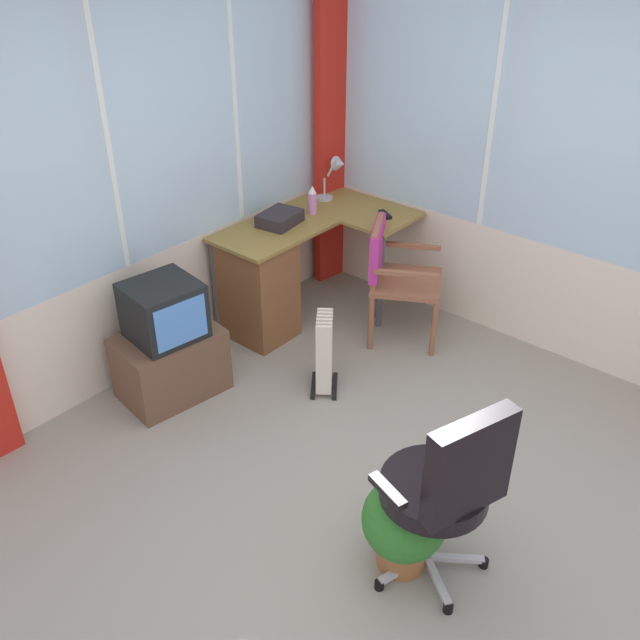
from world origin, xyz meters
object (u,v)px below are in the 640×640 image
paper_tray (280,218)px  wooden_armchair (391,266)px  office_chair (447,484)px  tv_on_stand (168,347)px  space_heater (325,351)px  spray_bottle (312,200)px  potted_plant (406,520)px  tv_remote (385,214)px  desk (266,280)px  desk_lamp (336,172)px

paper_tray → wooden_armchair: bearing=-67.3°
wooden_armchair → office_chair: (-1.60, -1.44, 0.04)m
tv_on_stand → space_heater: (0.69, -0.71, -0.08)m
spray_bottle → wooden_armchair: (0.02, -0.71, -0.32)m
spray_bottle → tv_on_stand: size_ratio=0.27×
office_chair → tv_on_stand: size_ratio=1.28×
spray_bottle → potted_plant: spray_bottle is taller
space_heater → potted_plant: space_heater is taller
tv_remote → tv_on_stand: bearing=-162.2°
tv_remote → space_heater: 1.24m
wooden_armchair → space_heater: (-0.79, -0.06, -0.28)m
desk → wooden_armchair: 0.90m
spray_bottle → paper_tray: bearing=170.4°
desk → wooden_armchair: (0.53, -0.71, 0.14)m
wooden_armchair → potted_plant: 2.10m
wooden_armchair → tv_on_stand: wooden_armchair is taller
tv_remote → spray_bottle: (-0.31, 0.44, 0.09)m
spray_bottle → space_heater: 1.24m
desk → tv_on_stand: 0.95m
desk → potted_plant: desk is taller
desk_lamp → wooden_armchair: 0.94m
desk → tv_remote: 1.00m
desk → desk_lamp: (0.86, 0.06, 0.56)m
tv_remote → wooden_armchair: 0.46m
paper_tray → potted_plant: paper_tray is taller
paper_tray → spray_bottle: bearing=-9.6°
tv_remote → potted_plant: tv_remote is taller
paper_tray → tv_remote: bearing=-38.6°
desk_lamp → office_chair: bearing=-131.2°
desk → tv_on_stand: tv_on_stand is taller
desk → office_chair: size_ratio=1.35×
desk_lamp → spray_bottle: desk_lamp is taller
spray_bottle → potted_plant: 2.63m
tv_remote → space_heater: bearing=-133.3°
spray_bottle → space_heater: (-0.77, -0.76, -0.60)m
wooden_armchair → potted_plant: wooden_armchair is taller
potted_plant → wooden_armchair: bearing=37.8°
spray_bottle → office_chair: office_chair is taller
paper_tray → office_chair: (-1.28, -2.20, -0.22)m
office_chair → desk: bearing=63.5°
tv_remote → space_heater: (-1.08, -0.33, -0.50)m
desk → tv_remote: size_ratio=9.20×
desk_lamp → tv_on_stand: size_ratio=0.41×
paper_tray → space_heater: paper_tray is taller
wooden_armchair → tv_on_stand: 1.63m
paper_tray → tv_on_stand: (-1.16, -0.11, -0.46)m
paper_tray → tv_on_stand: size_ratio=0.38×
office_chair → paper_tray: bearing=59.7°
office_chair → space_heater: 1.63m
desk_lamp → tv_remote: bearing=-94.8°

